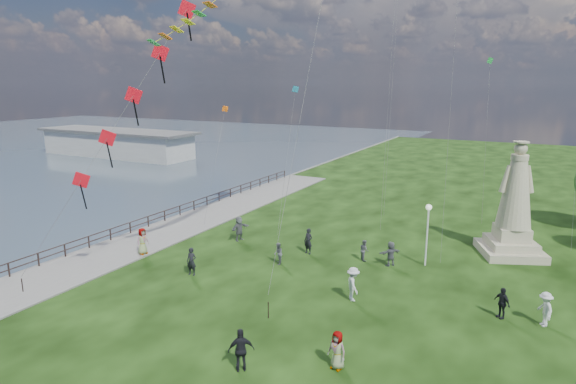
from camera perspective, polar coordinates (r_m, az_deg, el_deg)
The scene contains 18 objects.
waterfront at distance 39.20m, azimuth -18.10°, elevation -5.49°, with size 200.00×200.00×1.51m.
pier_pavilion at distance 87.32m, azimuth -19.63°, elevation 5.53°, with size 30.00×8.00×4.40m.
statue at distance 36.75m, azimuth 25.19°, elevation -2.28°, with size 5.15×5.15×8.00m.
lamppost at distance 32.57m, azimuth 16.25°, elevation -3.40°, with size 0.39×0.39×4.18m.
person_0 at distance 31.03m, azimuth -11.37°, elevation -8.08°, with size 0.65×0.43×1.78m, color black.
person_1 at distance 32.20m, azimuth -1.18°, elevation -7.32°, with size 0.72×0.44×1.48m, color #595960.
person_2 at distance 27.30m, azimuth 7.72°, elevation -10.76°, with size 1.24×0.64×1.92m, color silver.
person_3 at distance 21.19m, azimuth -5.57°, elevation -18.14°, with size 1.11×0.57×1.90m, color black.
person_4 at distance 21.40m, azimuth 5.85°, elevation -18.14°, with size 0.83×0.51×1.69m, color #595960.
person_5 at distance 37.03m, azimuth -5.80°, elevation -4.32°, with size 1.76×0.76×1.90m, color #595960.
person_6 at distance 34.11m, azimuth 2.43°, elevation -5.84°, with size 0.67×0.44×1.83m, color black.
person_7 at distance 33.31m, azimuth 9.02°, elevation -6.81°, with size 0.70×0.43×1.44m, color #595960.
person_8 at distance 27.60m, azimuth 28.16°, elevation -12.14°, with size 1.15×0.59×1.78m, color silver.
person_9 at distance 27.53m, azimuth 24.01°, elevation -11.90°, with size 0.97×0.50×1.66m, color black.
person_10 at distance 35.27m, azimuth -16.84°, elevation -5.74°, with size 0.91×0.56×1.86m, color #595960.
person_11 at distance 32.62m, azimuth 12.08°, elevation -7.16°, with size 1.55×0.67×1.67m, color #595960.
red_kite_train at distance 28.81m, azimuth -15.20°, elevation 14.90°, with size 10.04×9.35×21.01m.
small_kites at distance 41.24m, azimuth 16.35°, elevation 14.95°, with size 30.95×16.97×24.48m.
Camera 1 is at (11.99, -16.57, 11.84)m, focal length 30.00 mm.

